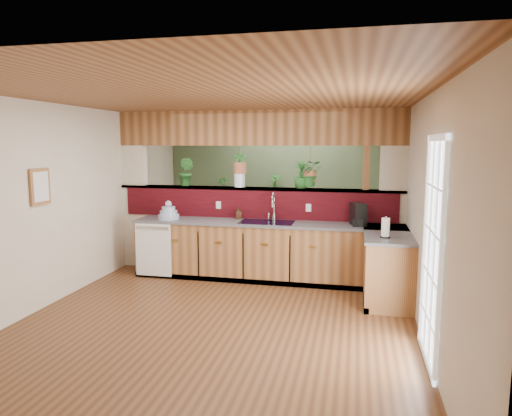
% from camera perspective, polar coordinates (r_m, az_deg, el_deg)
% --- Properties ---
extents(ground, '(4.60, 7.00, 0.01)m').
position_cam_1_polar(ground, '(6.28, -2.69, -11.28)').
color(ground, '#55321A').
rests_on(ground, ground).
extents(ceiling, '(4.60, 7.00, 0.01)m').
position_cam_1_polar(ceiling, '(5.96, -2.86, 13.06)').
color(ceiling, brown).
rests_on(ceiling, ground).
extents(wall_back, '(4.60, 0.02, 2.60)m').
position_cam_1_polar(wall_back, '(9.39, 2.85, 3.25)').
color(wall_back, beige).
rests_on(wall_back, ground).
extents(wall_front, '(4.60, 0.02, 2.60)m').
position_cam_1_polar(wall_front, '(2.82, -21.98, -8.46)').
color(wall_front, beige).
rests_on(wall_front, ground).
extents(wall_left, '(0.02, 7.00, 2.60)m').
position_cam_1_polar(wall_left, '(6.95, -21.41, 1.05)').
color(wall_left, beige).
rests_on(wall_left, ground).
extents(wall_right, '(0.02, 7.00, 2.60)m').
position_cam_1_polar(wall_right, '(5.82, 19.64, -0.11)').
color(wall_right, beige).
rests_on(wall_right, ground).
extents(pass_through_partition, '(4.60, 0.21, 2.60)m').
position_cam_1_polar(pass_through_partition, '(7.29, 0.24, 1.03)').
color(pass_through_partition, beige).
rests_on(pass_through_partition, ground).
extents(pass_through_ledge, '(4.60, 0.21, 0.04)m').
position_cam_1_polar(pass_through_ledge, '(7.28, 0.02, 2.44)').
color(pass_through_ledge, brown).
rests_on(pass_through_ledge, ground).
extents(header_beam, '(4.60, 0.15, 0.55)m').
position_cam_1_polar(header_beam, '(7.25, 0.02, 9.98)').
color(header_beam, brown).
rests_on(header_beam, ground).
extents(sage_backwall, '(4.55, 0.02, 2.55)m').
position_cam_1_polar(sage_backwall, '(9.37, 2.83, 3.24)').
color(sage_backwall, '#4C6242').
rests_on(sage_backwall, ground).
extents(countertop, '(4.14, 1.52, 0.90)m').
position_cam_1_polar(countertop, '(6.83, 6.05, -5.82)').
color(countertop, brown).
rests_on(countertop, ground).
extents(dishwasher, '(0.58, 0.03, 0.82)m').
position_cam_1_polar(dishwasher, '(7.25, -12.72, -5.09)').
color(dishwasher, white).
rests_on(dishwasher, ground).
extents(navy_sink, '(0.82, 0.50, 0.18)m').
position_cam_1_polar(navy_sink, '(6.94, 1.36, -2.41)').
color(navy_sink, black).
rests_on(navy_sink, countertop).
extents(french_door, '(0.06, 1.02, 2.16)m').
position_cam_1_polar(french_door, '(4.59, 21.10, -5.41)').
color(french_door, white).
rests_on(french_door, ground).
extents(framed_print, '(0.04, 0.35, 0.45)m').
position_cam_1_polar(framed_print, '(6.26, -25.38, 2.43)').
color(framed_print, brown).
rests_on(framed_print, wall_left).
extents(faucet, '(0.19, 0.19, 0.44)m').
position_cam_1_polar(faucet, '(7.03, 2.17, 0.31)').
color(faucet, '#B7B7B2').
rests_on(faucet, countertop).
extents(dish_stack, '(0.33, 0.33, 0.29)m').
position_cam_1_polar(dish_stack, '(7.32, -10.87, -0.66)').
color(dish_stack, '#99A9C6').
rests_on(dish_stack, countertop).
extents(soap_dispenser, '(0.12, 0.12, 0.20)m').
position_cam_1_polar(soap_dispenser, '(7.19, -2.21, -0.62)').
color(soap_dispenser, '#392214').
rests_on(soap_dispenser, countertop).
extents(coffee_maker, '(0.17, 0.29, 0.33)m').
position_cam_1_polar(coffee_maker, '(6.78, 12.66, -0.89)').
color(coffee_maker, black).
rests_on(coffee_maker, countertop).
extents(paper_towel, '(0.13, 0.13, 0.27)m').
position_cam_1_polar(paper_towel, '(5.98, 15.88, -2.43)').
color(paper_towel, black).
rests_on(paper_towel, countertop).
extents(glass_jar, '(0.17, 0.17, 0.39)m').
position_cam_1_polar(glass_jar, '(7.32, -2.08, 4.15)').
color(glass_jar, silver).
rests_on(glass_jar, pass_through_ledge).
extents(ledge_plant_left, '(0.31, 0.27, 0.47)m').
position_cam_1_polar(ledge_plant_left, '(7.60, -8.70, 4.50)').
color(ledge_plant_left, '#1F541E').
rests_on(ledge_plant_left, pass_through_ledge).
extents(ledge_plant_right, '(0.30, 0.30, 0.43)m').
position_cam_1_polar(ledge_plant_right, '(7.14, 5.69, 4.17)').
color(ledge_plant_right, '#1F541E').
rests_on(ledge_plant_right, pass_through_ledge).
extents(hanging_plant_a, '(0.27, 0.22, 0.56)m').
position_cam_1_polar(hanging_plant_a, '(7.31, -2.04, 6.41)').
color(hanging_plant_a, brown).
rests_on(hanging_plant_a, header_beam).
extents(hanging_plant_b, '(0.37, 0.33, 0.55)m').
position_cam_1_polar(hanging_plant_b, '(7.11, 6.80, 5.67)').
color(hanging_plant_b, brown).
rests_on(hanging_plant_b, header_beam).
extents(shelving_console, '(1.63, 1.03, 1.06)m').
position_cam_1_polar(shelving_console, '(9.33, -0.32, -1.72)').
color(shelving_console, black).
rests_on(shelving_console, ground).
extents(shelf_plant_a, '(0.24, 0.21, 0.39)m').
position_cam_1_polar(shelf_plant_a, '(9.40, -4.10, 2.78)').
color(shelf_plant_a, '#1F541E').
rests_on(shelf_plant_a, shelving_console).
extents(shelf_plant_b, '(0.27, 0.27, 0.44)m').
position_cam_1_polar(shelf_plant_b, '(9.15, 2.36, 2.83)').
color(shelf_plant_b, '#1F541E').
rests_on(shelf_plant_b, shelving_console).
extents(floor_plant, '(0.79, 0.74, 0.71)m').
position_cam_1_polar(floor_plant, '(8.64, 5.05, -3.50)').
color(floor_plant, '#1F541E').
rests_on(floor_plant, ground).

